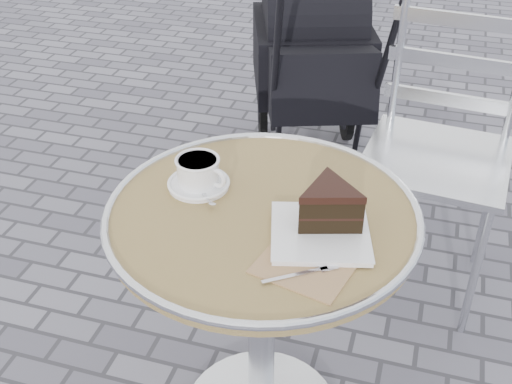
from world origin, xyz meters
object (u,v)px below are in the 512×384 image
(cafe_table, at_px, (262,267))
(cappuccino_set, at_px, (199,174))
(cake_plate_set, at_px, (327,212))
(bistro_chair, at_px, (446,117))
(baby_stroller, at_px, (314,71))

(cafe_table, relative_size, cappuccino_set, 4.71)
(cake_plate_set, bearing_deg, cafe_table, 153.62)
(cappuccino_set, bearing_deg, bistro_chair, 70.12)
(cafe_table, xyz_separation_m, bistro_chair, (0.38, 0.83, 0.05))
(cafe_table, distance_m, cake_plate_set, 0.26)
(bistro_chair, relative_size, baby_stroller, 0.93)
(cake_plate_set, xyz_separation_m, baby_stroller, (-0.33, 1.45, -0.32))
(cafe_table, bearing_deg, cappuccino_set, 162.22)
(cappuccino_set, relative_size, cake_plate_set, 0.48)
(bistro_chair, bearing_deg, cake_plate_set, -99.51)
(cappuccino_set, distance_m, bistro_chair, 0.96)
(cappuccino_set, distance_m, baby_stroller, 1.40)
(cappuccino_set, relative_size, bistro_chair, 0.16)
(cake_plate_set, distance_m, baby_stroller, 1.52)
(cafe_table, relative_size, baby_stroller, 0.69)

